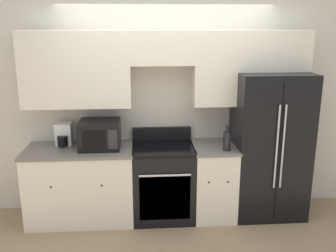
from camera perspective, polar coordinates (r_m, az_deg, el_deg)
name	(u,v)px	position (r m, az deg, el deg)	size (l,w,h in m)	color
ground_plane	(170,228)	(4.48, 0.29, -15.28)	(12.00, 12.00, 0.00)	#937A5B
wall_back	(167,91)	(4.51, -0.21, 5.37)	(8.00, 0.39, 2.60)	beige
lower_cabinets_left	(81,184)	(4.60, -13.07, -8.61)	(1.25, 0.64, 0.89)	silver
lower_cabinets_right	(213,180)	(4.62, 6.88, -8.20)	(0.51, 0.64, 0.89)	silver
oven_range	(163,181)	(4.55, -0.72, -8.43)	(0.72, 0.65, 1.05)	black
refrigerator	(268,144)	(4.69, 15.01, -2.71)	(0.85, 0.75, 1.75)	black
microwave	(100,134)	(4.39, -10.34, -1.26)	(0.46, 0.43, 0.32)	black
bottle	(227,140)	(4.28, 8.96, -2.17)	(0.09, 0.09, 0.30)	black
electric_kettle	(64,135)	(4.60, -15.60, -1.32)	(0.19, 0.24, 0.26)	white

